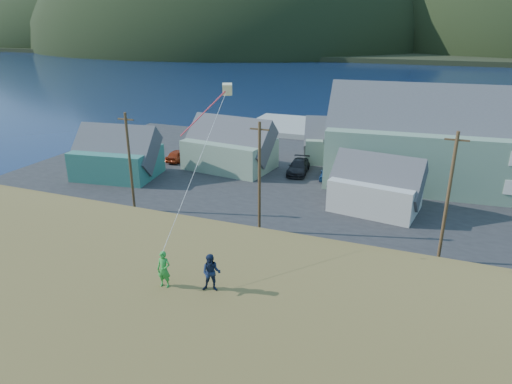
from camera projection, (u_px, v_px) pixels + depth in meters
ground at (288, 246)px, 36.15m from camera, size 900.00×900.00×0.00m
grass_strip at (280, 257)px, 34.38m from camera, size 110.00×8.00×0.10m
waterfront_lot at (334, 180)px, 50.96m from camera, size 72.00×36.00×0.12m
wharf at (327, 129)px, 72.92m from camera, size 26.00×14.00×0.90m
far_shore at (428, 44)px, 323.67m from camera, size 900.00×320.00×2.00m
far_hills at (489, 48)px, 267.10m from camera, size 760.00×265.00×143.00m
lodge at (510, 145)px, 46.11m from camera, size 37.39×13.24×12.90m
shed_teal at (117, 154)px, 51.12m from camera, size 9.88×7.57×7.20m
shed_palegreen_near at (230, 146)px, 53.94m from camera, size 11.02×7.73×7.50m
shed_white at (376, 185)px, 42.05m from camera, size 8.78×6.46×6.46m
shed_palegreen_far at (345, 142)px, 56.90m from camera, size 11.05×7.75×6.76m
utility_poles at (269, 179)px, 36.50m from camera, size 26.85×0.24×9.75m
parked_cars at (261, 155)px, 57.26m from camera, size 21.30×13.45×1.58m
kite_flyer_green at (164, 269)px, 17.21m from camera, size 0.56×0.40×1.46m
kite_flyer_navy at (211, 273)px, 16.95m from camera, size 0.85×0.74×1.49m
kite_rig at (223, 95)px, 21.39m from camera, size 0.92×3.84×8.72m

